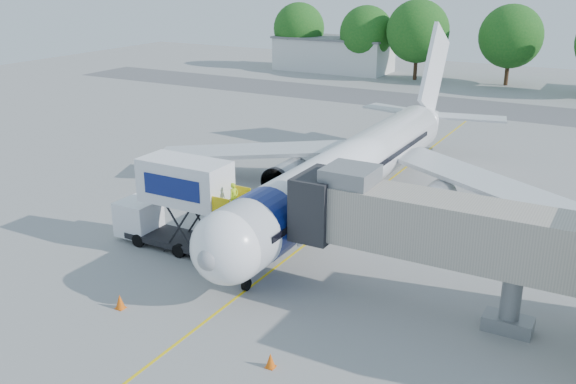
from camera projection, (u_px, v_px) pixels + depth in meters
The scene contains 14 objects.
ground at pixel (327, 228), 40.75m from camera, with size 160.00×160.00×0.00m, color gray.
guidance_line at pixel (327, 228), 40.75m from camera, with size 0.15×70.00×0.01m, color yellow.
taxiway_strip at pixel (483, 108), 75.37m from camera, with size 120.00×10.00×0.01m, color #59595B.
aircraft at pixel (355, 167), 43.17m from camera, with size 34.17×37.73×11.35m.
jet_bridge at pixel (418, 224), 29.87m from camera, with size 13.90×3.20×6.60m.
catering_hiloader at pixel (177, 204), 36.94m from camera, with size 8.50×2.44×5.50m.
ground_tug at pixel (54, 349), 26.43m from camera, with size 4.10×2.99×1.47m.
safety_cone_a at pixel (270, 361), 26.45m from camera, with size 0.42×0.42×0.66m.
safety_cone_b at pixel (120, 302), 31.02m from camera, with size 0.47×0.47×0.74m.
outbuilding_left at pixel (333, 54), 102.19m from camera, with size 18.40×8.40×5.30m.
tree_a at pixel (299, 28), 103.65m from camera, with size 8.21×8.21×10.47m.
tree_b at pixel (366, 33), 97.36m from camera, with size 8.13×8.13×10.37m.
tree_c at pixel (418, 31), 92.32m from camera, with size 9.01×9.01×11.49m.
tree_d at pixel (511, 36), 87.95m from camera, with size 8.68×8.68×11.07m.
Camera 1 is at (16.17, -34.14, 15.64)m, focal length 40.00 mm.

